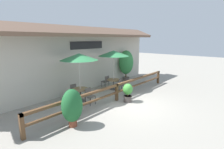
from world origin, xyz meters
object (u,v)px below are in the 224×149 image
dining_table_near (80,91)px  potted_plant_corner_fern (72,106)px  chair_near_wallside (72,90)px  potted_plant_tall_tropical (128,92)px  chair_middle_wallside (106,81)px  chair_middle_streetside (122,84)px  patio_umbrella_near (79,57)px  dining_table_middle (113,81)px  patio_umbrella_middle (114,53)px  chair_near_streetside (89,95)px  potted_plant_entrance_palm (126,63)px

dining_table_near → potted_plant_corner_fern: potted_plant_corner_fern is taller
chair_near_wallside → potted_plant_corner_fern: (-2.06, -2.77, 0.36)m
potted_plant_tall_tropical → chair_near_wallside: bearing=119.6°
chair_middle_wallside → potted_plant_corner_fern: bearing=30.2°
chair_middle_streetside → chair_middle_wallside: bearing=76.3°
patio_umbrella_near → chair_middle_wallside: size_ratio=3.16×
dining_table_near → chair_near_wallside: (-0.02, 0.72, -0.09)m
chair_near_wallside → chair_middle_streetside: same height
dining_table_middle → patio_umbrella_middle: bearing=116.6°
patio_umbrella_near → potted_plant_corner_fern: bearing=-135.3°
chair_middle_streetside → chair_middle_wallside: size_ratio=1.00×
patio_umbrella_middle → chair_near_streetside: bearing=-165.4°
dining_table_near → potted_plant_corner_fern: size_ratio=0.58×
patio_umbrella_middle → potted_plant_entrance_palm: bearing=19.3°
chair_near_streetside → chair_near_wallside: size_ratio=1.00×
chair_middle_streetside → chair_near_wallside: bearing=139.8°
dining_table_near → potted_plant_corner_fern: (-2.07, -2.05, 0.28)m
chair_middle_wallside → potted_plant_entrance_palm: 2.94m
dining_table_middle → potted_plant_tall_tropical: size_ratio=0.87×
patio_umbrella_near → chair_middle_streetside: (2.92, -0.70, -1.99)m
patio_umbrella_near → dining_table_middle: bearing=0.5°
dining_table_middle → potted_plant_tall_tropical: bearing=-121.8°
dining_table_near → potted_plant_corner_fern: bearing=-135.3°
dining_table_middle → potted_plant_entrance_palm: (2.76, 0.97, 0.90)m
chair_near_wallside → potted_plant_entrance_palm: size_ratio=0.34×
dining_table_middle → chair_middle_streetside: chair_middle_streetside is taller
patio_umbrella_near → dining_table_near: patio_umbrella_near is taller
chair_middle_wallside → potted_plant_entrance_palm: size_ratio=0.34×
potted_plant_tall_tropical → patio_umbrella_middle: bearing=58.2°
chair_near_streetside → potted_plant_corner_fern: size_ratio=0.56×
chair_middle_streetside → patio_umbrella_middle: bearing=77.0°
dining_table_near → chair_near_wallside: size_ratio=1.05×
chair_near_wallside → dining_table_middle: size_ratio=0.96×
dining_table_near → patio_umbrella_middle: bearing=0.5°
dining_table_near → dining_table_middle: size_ratio=1.00×
potted_plant_corner_fern → patio_umbrella_middle: bearing=22.7°
potted_plant_corner_fern → chair_middle_streetside: bearing=15.2°
dining_table_near → potted_plant_entrance_palm: size_ratio=0.36×
potted_plant_tall_tropical → potted_plant_entrance_palm: potted_plant_entrance_palm is taller
chair_middle_streetside → potted_plant_entrance_palm: (2.74, 1.69, 0.98)m
chair_near_streetside → dining_table_middle: (2.88, 0.75, 0.09)m
dining_table_middle → chair_middle_wallside: (-0.00, 0.72, -0.09)m
patio_umbrella_near → chair_middle_wallside: (2.90, 0.75, -1.99)m
chair_near_streetside → potted_plant_entrance_palm: bearing=17.3°
dining_table_near → patio_umbrella_middle: (2.91, 0.03, 1.91)m
chair_near_streetside → dining_table_middle: size_ratio=0.96×
potted_plant_tall_tropical → chair_near_streetside: bearing=138.6°
potted_plant_corner_fern → potted_plant_entrance_palm: bearing=21.5°
chair_near_wallside → potted_plant_entrance_palm: 5.77m
chair_near_streetside → potted_plant_tall_tropical: 2.09m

